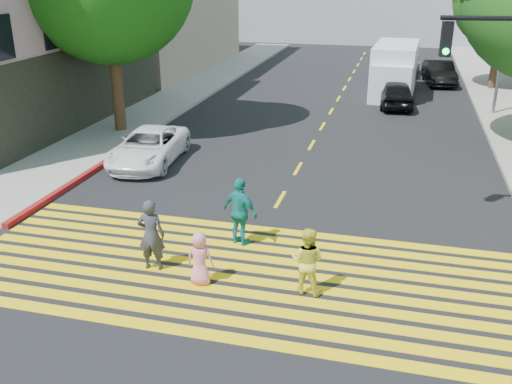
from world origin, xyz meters
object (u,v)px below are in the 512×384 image
at_px(pedestrian_extra, 240,212).
at_px(dark_car_parked, 439,73).
at_px(white_sedan, 149,147).
at_px(dark_car_near, 396,93).
at_px(silver_car, 404,65).
at_px(pedestrian_woman, 307,261).
at_px(white_van, 394,72).
at_px(pedestrian_child, 200,259).
at_px(pedestrian_man, 151,235).

distance_m(pedestrian_extra, dark_car_parked, 24.64).
height_order(white_sedan, dark_car_parked, dark_car_parked).
xyz_separation_m(dark_car_near, silver_car, (0.28, 9.67, -0.04)).
height_order(pedestrian_woman, pedestrian_extra, pedestrian_extra).
height_order(pedestrian_woman, silver_car, pedestrian_woman).
bearing_deg(pedestrian_woman, white_sedan, -38.13).
bearing_deg(pedestrian_woman, white_van, -84.98).
bearing_deg(dark_car_parked, dark_car_near, -117.29).
bearing_deg(pedestrian_woman, dark_car_parked, -90.27).
distance_m(pedestrian_child, silver_car, 29.14).
relative_size(pedestrian_man, dark_car_parked, 0.41).
bearing_deg(dark_car_near, pedestrian_man, 69.22).
bearing_deg(pedestrian_extra, pedestrian_woman, 161.67).
distance_m(pedestrian_woman, silver_car, 28.67).
height_order(pedestrian_child, dark_car_near, dark_car_near).
xyz_separation_m(pedestrian_woman, silver_car, (1.63, 28.62, -0.12)).
relative_size(silver_car, dark_car_parked, 1.05).
bearing_deg(pedestrian_man, dark_car_near, -110.58).
height_order(pedestrian_man, white_sedan, pedestrian_man).
bearing_deg(white_sedan, pedestrian_extra, -52.20).
bearing_deg(pedestrian_extra, dark_car_near, -76.93).
distance_m(pedestrian_man, pedestrian_extra, 2.43).
distance_m(pedestrian_man, silver_car, 28.99).
distance_m(pedestrian_man, dark_car_parked, 26.77).
height_order(white_sedan, white_van, white_van).
height_order(pedestrian_extra, white_sedan, pedestrian_extra).
height_order(silver_car, dark_car_parked, dark_car_parked).
xyz_separation_m(pedestrian_man, pedestrian_extra, (1.67, 1.77, 0.02)).
bearing_deg(pedestrian_extra, white_sedan, -22.96).
bearing_deg(dark_car_parked, white_sedan, -128.73).
bearing_deg(white_van, pedestrian_woman, -90.40).
xyz_separation_m(white_sedan, white_van, (8.23, 14.41, 0.70)).
distance_m(pedestrian_child, white_van, 22.33).
xyz_separation_m(pedestrian_child, dark_car_near, (3.74, 19.19, 0.06)).
bearing_deg(silver_car, pedestrian_woman, 91.03).
bearing_deg(pedestrian_extra, pedestrian_man, 71.04).
height_order(pedestrian_woman, dark_car_near, pedestrian_woman).
height_order(pedestrian_extra, white_van, white_van).
relative_size(pedestrian_extra, dark_car_near, 0.45).
height_order(pedestrian_child, pedestrian_extra, pedestrian_extra).
xyz_separation_m(pedestrian_woman, white_van, (1.11, 21.80, 0.55)).
distance_m(pedestrian_woman, dark_car_parked, 26.11).
distance_m(white_sedan, dark_car_parked, 21.40).
bearing_deg(pedestrian_child, dark_car_parked, -103.59).
xyz_separation_m(pedestrian_man, dark_car_parked, (7.45, 25.72, -0.18)).
relative_size(pedestrian_man, white_sedan, 0.40).
xyz_separation_m(pedestrian_child, white_van, (3.50, 22.04, 0.69)).
relative_size(pedestrian_man, pedestrian_child, 1.41).
height_order(dark_car_near, white_van, white_van).
bearing_deg(pedestrian_woman, dark_car_near, -86.14).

